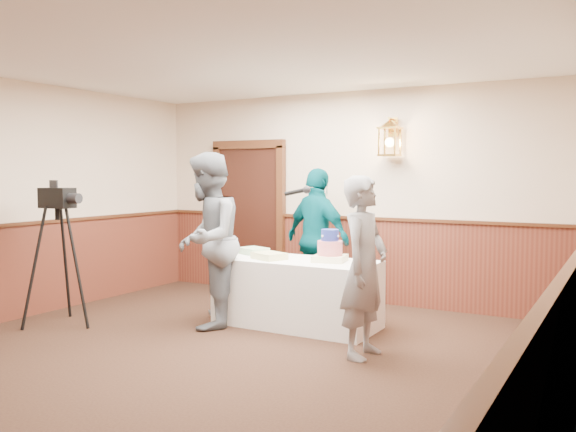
# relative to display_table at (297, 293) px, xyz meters

# --- Properties ---
(ground) EXTENTS (7.00, 7.00, 0.00)m
(ground) POSITION_rel_display_table_xyz_m (-0.04, -1.90, -0.38)
(ground) COLOR black
(ground) RESTS_ON ground
(room_shell) EXTENTS (6.02, 7.02, 2.81)m
(room_shell) POSITION_rel_display_table_xyz_m (-0.10, -1.45, 1.15)
(room_shell) COLOR beige
(room_shell) RESTS_ON ground
(display_table) EXTENTS (1.80, 0.80, 0.75)m
(display_table) POSITION_rel_display_table_xyz_m (0.00, 0.00, 0.00)
(display_table) COLOR white
(display_table) RESTS_ON ground
(tiered_cake) EXTENTS (0.40, 0.40, 0.35)m
(tiered_cake) POSITION_rel_display_table_xyz_m (0.39, 0.05, 0.51)
(tiered_cake) COLOR #FFF5BF
(tiered_cake) RESTS_ON display_table
(sheet_cake_yellow) EXTENTS (0.43, 0.39, 0.07)m
(sheet_cake_yellow) POSITION_rel_display_table_xyz_m (-0.29, -0.12, 0.41)
(sheet_cake_yellow) COLOR #DCE287
(sheet_cake_yellow) RESTS_ON display_table
(sheet_cake_green) EXTENTS (0.39, 0.36, 0.08)m
(sheet_cake_green) POSITION_rel_display_table_xyz_m (-0.68, 0.16, 0.41)
(sheet_cake_green) COLOR #97D596
(sheet_cake_green) RESTS_ON display_table
(interviewer) EXTENTS (1.66, 1.16, 1.94)m
(interviewer) POSITION_rel_display_table_xyz_m (-0.85, -0.52, 0.60)
(interviewer) COLOR slate
(interviewer) RESTS_ON ground
(baker) EXTENTS (0.42, 0.63, 1.69)m
(baker) POSITION_rel_display_table_xyz_m (1.10, -0.71, 0.47)
(baker) COLOR gray
(baker) RESTS_ON ground
(assistant_p) EXTENTS (1.13, 0.76, 1.78)m
(assistant_p) POSITION_rel_display_table_xyz_m (-0.20, 0.92, 0.51)
(assistant_p) COLOR #024F59
(assistant_p) RESTS_ON ground
(tv_camera_rig) EXTENTS (0.61, 0.57, 1.55)m
(tv_camera_rig) POSITION_rel_display_table_xyz_m (-2.34, -1.29, 0.32)
(tv_camera_rig) COLOR black
(tv_camera_rig) RESTS_ON ground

